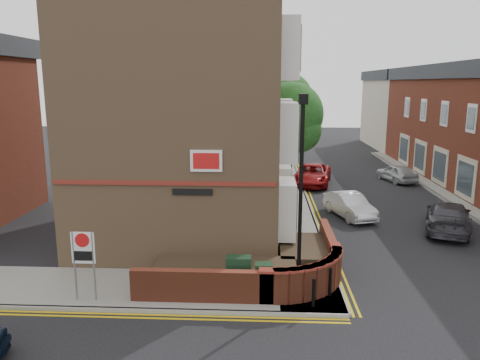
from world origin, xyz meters
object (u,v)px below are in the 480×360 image
at_px(utility_cabinet_large, 239,274).
at_px(silver_car_near, 350,205).
at_px(zone_sign, 83,253).
at_px(lamppost, 301,196).

xyz_separation_m(utility_cabinet_large, silver_car_near, (5.17, 9.29, -0.11)).
xyz_separation_m(utility_cabinet_large, zone_sign, (-4.70, -0.80, 0.92)).
distance_m(utility_cabinet_large, zone_sign, 4.86).
relative_size(utility_cabinet_large, silver_car_near, 0.32).
relative_size(lamppost, utility_cabinet_large, 5.25).
bearing_deg(lamppost, zone_sign, -173.93).
relative_size(zone_sign, silver_car_near, 0.59).
distance_m(lamppost, silver_car_near, 10.32).
distance_m(zone_sign, silver_car_near, 14.16).
bearing_deg(silver_car_near, utility_cabinet_large, -136.80).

